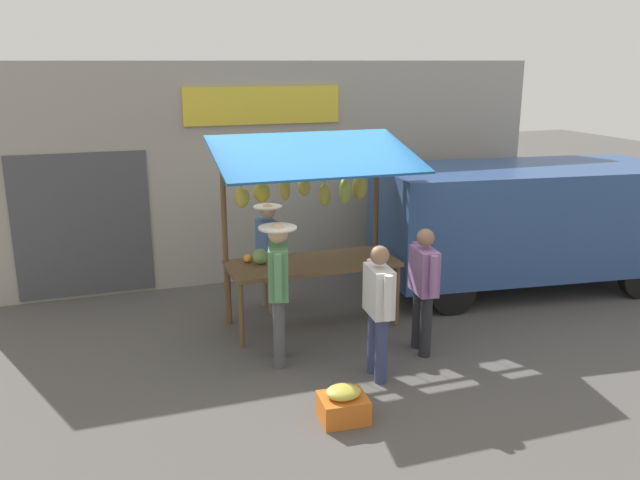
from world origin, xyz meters
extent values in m
plane|color=#514F4C|center=(0.00, 0.00, 0.00)|extent=(40.00, 40.00, 0.00)
cube|color=#9E998E|center=(0.00, -2.20, 1.70)|extent=(9.00, 0.25, 3.40)
cube|color=yellow|center=(0.10, -2.06, 2.75)|extent=(2.40, 0.06, 0.56)
cube|color=#47474C|center=(2.81, -2.07, 1.10)|extent=(1.90, 0.04, 2.10)
cube|color=brown|center=(0.00, 0.00, 0.85)|extent=(2.20, 0.90, 0.05)
cylinder|color=brown|center=(1.04, 0.39, 0.41)|extent=(0.06, 0.06, 0.83)
cylinder|color=brown|center=(-1.04, 0.39, 0.41)|extent=(0.06, 0.06, 0.83)
cylinder|color=brown|center=(1.04, -0.39, 0.41)|extent=(0.06, 0.06, 0.83)
cylinder|color=brown|center=(-1.04, -0.39, 0.41)|extent=(0.06, 0.06, 0.83)
cylinder|color=brown|center=(1.06, -0.40, 1.18)|extent=(0.07, 0.07, 2.35)
cylinder|color=brown|center=(-1.06, -0.40, 1.18)|extent=(0.07, 0.07, 2.35)
cylinder|color=brown|center=(0.00, -0.40, 2.15)|extent=(2.12, 0.06, 0.06)
cube|color=#19518C|center=(0.00, 0.15, 2.30)|extent=(2.50, 1.46, 0.39)
cylinder|color=brown|center=(-0.81, -0.40, 2.03)|extent=(0.01, 0.01, 0.25)
ellipsoid|color=gold|center=(-0.81, -0.40, 1.73)|extent=(0.26, 0.24, 0.33)
cylinder|color=brown|center=(-0.57, -0.34, 2.02)|extent=(0.01, 0.01, 0.25)
ellipsoid|color=#B2CC4C|center=(-0.57, -0.34, 1.72)|extent=(0.23, 0.25, 0.36)
cylinder|color=brown|center=(-0.29, -0.36, 1.99)|extent=(0.01, 0.01, 0.32)
ellipsoid|color=gold|center=(-0.29, -0.36, 1.68)|extent=(0.23, 0.22, 0.31)
cylinder|color=brown|center=(-0.01, -0.38, 2.05)|extent=(0.01, 0.01, 0.20)
ellipsoid|color=gold|center=(-0.01, -0.38, 1.81)|extent=(0.25, 0.27, 0.27)
cylinder|color=brown|center=(0.24, -0.41, 2.04)|extent=(0.01, 0.01, 0.22)
ellipsoid|color=gold|center=(0.24, -0.41, 1.77)|extent=(0.17, 0.20, 0.30)
cylinder|color=brown|center=(0.56, -0.40, 2.02)|extent=(0.01, 0.01, 0.26)
ellipsoid|color=yellow|center=(0.56, -0.40, 1.76)|extent=(0.25, 0.21, 0.27)
cylinder|color=brown|center=(0.82, -0.39, 2.00)|extent=(0.01, 0.01, 0.31)
ellipsoid|color=gold|center=(0.82, -0.39, 1.71)|extent=(0.26, 0.25, 0.27)
ellipsoid|color=gold|center=(0.80, -0.27, 0.93)|extent=(0.14, 0.20, 0.10)
sphere|color=#729E4C|center=(0.67, -0.13, 0.98)|extent=(0.20, 0.20, 0.20)
cylinder|color=#726656|center=(0.41, -0.87, 0.38)|extent=(0.14, 0.14, 0.75)
cylinder|color=#726656|center=(0.38, -0.63, 0.38)|extent=(0.14, 0.14, 0.75)
cube|color=#476B9E|center=(0.39, -0.75, 1.02)|extent=(0.27, 0.48, 0.53)
cylinder|color=#476B9E|center=(0.43, -1.04, 1.04)|extent=(0.09, 0.09, 0.49)
cylinder|color=#476B9E|center=(0.36, -0.46, 1.04)|extent=(0.09, 0.09, 0.49)
sphere|color=tan|center=(0.39, -0.75, 1.42)|extent=(0.21, 0.21, 0.21)
cylinder|color=beige|center=(0.39, -0.75, 1.48)|extent=(0.39, 0.39, 0.02)
cylinder|color=navy|center=(-0.20, 1.77, 0.38)|extent=(0.14, 0.14, 0.75)
cylinder|color=navy|center=(-0.22, 1.52, 0.38)|extent=(0.14, 0.14, 0.75)
cube|color=silver|center=(-0.21, 1.64, 1.02)|extent=(0.26, 0.47, 0.53)
cylinder|color=silver|center=(-0.19, 1.93, 1.04)|extent=(0.09, 0.09, 0.49)
cylinder|color=silver|center=(-0.23, 1.36, 1.04)|extent=(0.09, 0.09, 0.49)
sphere|color=#8C664C|center=(-0.21, 1.64, 1.41)|extent=(0.21, 0.21, 0.21)
cylinder|color=#232328|center=(-0.96, 1.33, 0.38)|extent=(0.14, 0.14, 0.76)
cylinder|color=#232328|center=(-0.99, 1.08, 0.38)|extent=(0.14, 0.14, 0.76)
cube|color=#93669E|center=(-0.98, 1.21, 1.03)|extent=(0.27, 0.48, 0.54)
cylinder|color=#93669E|center=(-0.95, 1.50, 1.05)|extent=(0.09, 0.09, 0.49)
cylinder|color=#93669E|center=(-1.01, 0.92, 1.05)|extent=(0.09, 0.09, 0.49)
sphere|color=#8C664C|center=(-0.98, 1.21, 1.43)|extent=(0.21, 0.21, 0.21)
cylinder|color=#4C4C51|center=(0.75, 1.06, 0.41)|extent=(0.14, 0.14, 0.82)
cylinder|color=#4C4C51|center=(0.68, 0.80, 0.41)|extent=(0.14, 0.14, 0.82)
cube|color=#518C5B|center=(0.71, 0.93, 1.12)|extent=(0.34, 0.54, 0.58)
cylinder|color=#518C5B|center=(0.79, 1.23, 1.14)|extent=(0.09, 0.09, 0.54)
cylinder|color=#518C5B|center=(0.63, 0.63, 1.14)|extent=(0.09, 0.09, 0.54)
sphere|color=tan|center=(0.71, 0.93, 1.55)|extent=(0.23, 0.23, 0.23)
cylinder|color=beige|center=(0.71, 0.93, 1.62)|extent=(0.43, 0.43, 0.02)
cube|color=#2D4C84|center=(-3.52, -0.42, 1.10)|extent=(4.58, 2.32, 1.55)
cube|color=black|center=(-2.21, -0.56, 1.38)|extent=(1.60, 1.96, 0.68)
cylinder|color=black|center=(-1.94, 0.25, 0.33)|extent=(0.68, 0.25, 0.66)
cylinder|color=black|center=(-2.13, -1.41, 0.33)|extent=(0.68, 0.25, 0.66)
cylinder|color=black|center=(-5.10, -1.08, 0.33)|extent=(0.68, 0.25, 0.66)
cube|color=#D1661E|center=(0.47, 2.36, 0.12)|extent=(0.48, 0.42, 0.25)
ellipsoid|color=gold|center=(0.47, 2.36, 0.30)|extent=(0.35, 0.30, 0.12)
camera|label=1|loc=(2.53, 7.69, 3.41)|focal=36.67mm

